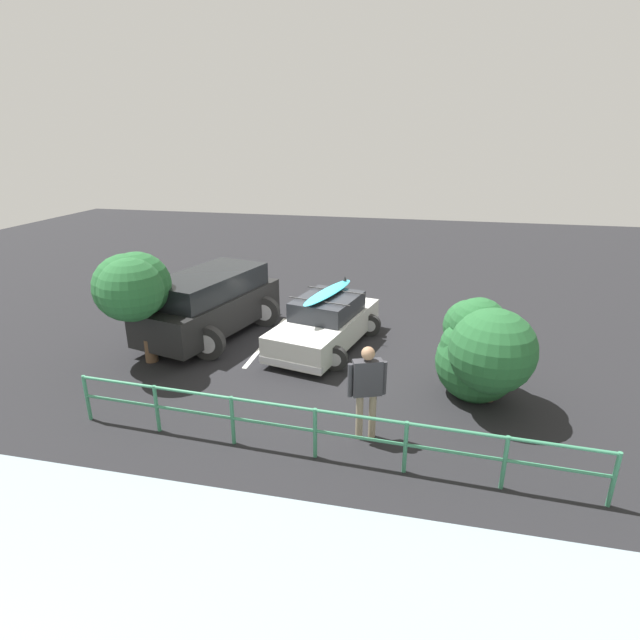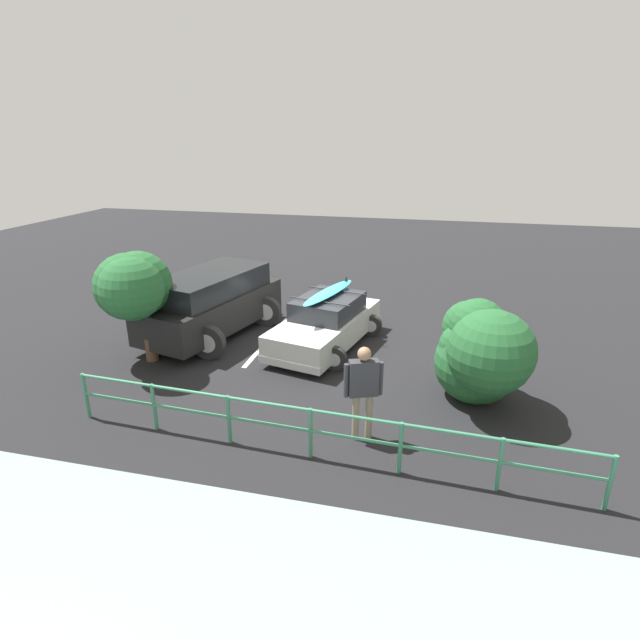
# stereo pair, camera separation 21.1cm
# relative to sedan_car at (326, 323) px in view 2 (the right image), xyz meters

# --- Properties ---
(ground_plane) EXTENTS (44.00, 44.00, 0.02)m
(ground_plane) POSITION_rel_sedan_car_xyz_m (0.34, 0.20, -0.64)
(ground_plane) COLOR black
(ground_plane) RESTS_ON ground
(parking_stripe) EXTENTS (0.12, 3.53, 0.00)m
(parking_stripe) POSITION_rel_sedan_car_xyz_m (1.62, 0.04, -0.62)
(parking_stripe) COLOR silver
(parking_stripe) RESTS_ON ground
(sedan_car) EXTENTS (2.74, 4.21, 1.60)m
(sedan_car) POSITION_rel_sedan_car_xyz_m (0.00, 0.00, 0.00)
(sedan_car) COLOR silver
(sedan_car) RESTS_ON ground
(suv_car) EXTENTS (3.29, 4.71, 1.80)m
(suv_car) POSITION_rel_sedan_car_xyz_m (3.23, -0.03, 0.31)
(suv_car) COLOR black
(suv_car) RESTS_ON ground
(person_bystander) EXTENTS (0.67, 0.38, 1.83)m
(person_bystander) POSITION_rel_sedan_car_xyz_m (-1.61, 4.06, 0.47)
(person_bystander) COLOR gray
(person_bystander) RESTS_ON ground
(railing_fence) EXTENTS (9.28, 0.54, 0.96)m
(railing_fence) POSITION_rel_sedan_car_xyz_m (-0.84, 4.85, 0.01)
(railing_fence) COLOR #387F5B
(railing_fence) RESTS_ON ground
(bush_near_left) EXTENTS (1.98, 2.46, 2.28)m
(bush_near_left) POSITION_rel_sedan_car_xyz_m (-3.76, 2.19, 0.55)
(bush_near_left) COLOR brown
(bush_near_left) RESTS_ON ground
(bush_near_right) EXTENTS (2.01, 2.32, 2.76)m
(bush_near_right) POSITION_rel_sedan_car_xyz_m (4.18, 2.00, 1.28)
(bush_near_right) COLOR brown
(bush_near_right) RESTS_ON ground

